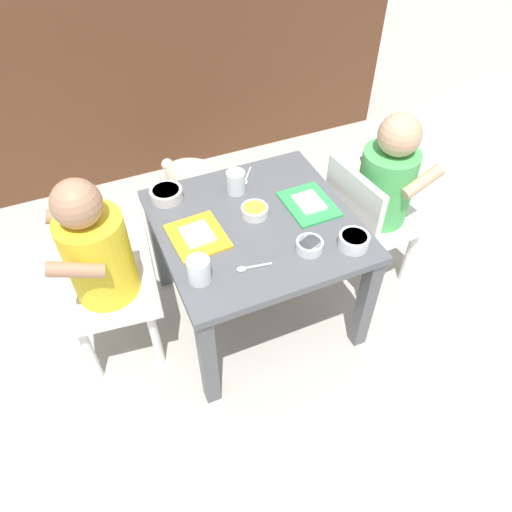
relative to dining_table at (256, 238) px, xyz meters
name	(u,v)px	position (x,y,z in m)	size (l,w,h in m)	color
ground_plane	(256,308)	(0.00, 0.00, -0.35)	(7.00, 7.00, 0.00)	#B2ADA3
kitchen_cabinet_back	(151,45)	(0.00, 1.17, 0.16)	(2.18, 0.39, 1.03)	#56331E
dining_table	(256,238)	(0.00, 0.00, 0.00)	(0.59, 0.58, 0.42)	#515459
seated_child_left	(102,257)	(-0.45, 0.04, 0.07)	(0.31, 0.31, 0.68)	white
seated_child_right	(383,187)	(0.45, 0.00, 0.06)	(0.31, 0.31, 0.67)	white
dog	(206,183)	(0.01, 0.53, -0.16)	(0.35, 0.37, 0.30)	beige
food_tray_left	(198,236)	(-0.18, 0.01, 0.07)	(0.16, 0.18, 0.02)	gold
food_tray_right	(309,204)	(0.18, 0.01, 0.07)	(0.14, 0.18, 0.02)	green
water_cup_left	(237,183)	(0.00, 0.16, 0.10)	(0.06, 0.06, 0.07)	white
water_cup_right	(199,271)	(-0.23, -0.15, 0.10)	(0.06, 0.06, 0.07)	white
cereal_bowl_right_side	(310,245)	(0.09, -0.17, 0.09)	(0.08, 0.08, 0.03)	white
veggie_bowl_near	(166,194)	(-0.21, 0.22, 0.09)	(0.10, 0.10, 0.04)	silver
veggie_bowl_far	(255,211)	(0.01, 0.03, 0.08)	(0.08, 0.08, 0.03)	white
cereal_bowl_left_side	(354,241)	(0.21, -0.21, 0.09)	(0.09, 0.09, 0.04)	white
spoon_by_left_tray	(246,178)	(0.06, 0.21, 0.07)	(0.07, 0.09, 0.01)	silver
spoon_by_right_tray	(250,267)	(-0.09, -0.17, 0.07)	(0.10, 0.03, 0.01)	silver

